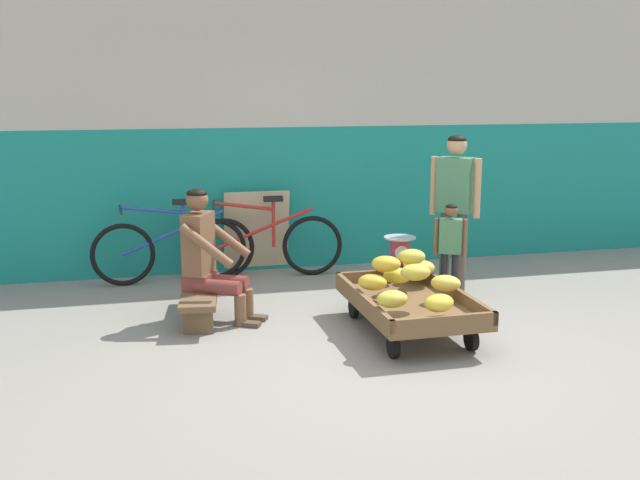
# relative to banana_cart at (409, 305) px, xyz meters

# --- Properties ---
(ground_plane) EXTENTS (80.00, 80.00, 0.00)m
(ground_plane) POSITION_rel_banana_cart_xyz_m (-0.39, -0.48, -0.24)
(ground_plane) COLOR gray
(back_wall) EXTENTS (16.00, 0.30, 3.18)m
(back_wall) POSITION_rel_banana_cart_xyz_m (-0.39, 2.55, 1.35)
(back_wall) COLOR #19847A
(back_wall) RESTS_ON ground
(banana_cart) EXTENTS (0.85, 1.45, 0.36)m
(banana_cart) POSITION_rel_banana_cart_xyz_m (0.00, 0.00, 0.00)
(banana_cart) COLOR brown
(banana_cart) RESTS_ON ground
(banana_pile) EXTENTS (0.86, 1.44, 0.26)m
(banana_pile) POSITION_rel_banana_cart_xyz_m (0.02, 0.11, 0.22)
(banana_pile) COLOR yellow
(banana_pile) RESTS_ON banana_cart
(low_bench) EXTENTS (0.45, 1.13, 0.27)m
(low_bench) POSITION_rel_banana_cart_xyz_m (-1.62, 0.79, -0.04)
(low_bench) COLOR brown
(low_bench) RESTS_ON ground
(vendor_seated) EXTENTS (0.74, 0.64, 1.14)m
(vendor_seated) POSITION_rel_banana_cart_xyz_m (-1.54, 0.74, 0.33)
(vendor_seated) COLOR brown
(vendor_seated) RESTS_ON ground
(plastic_crate) EXTENTS (0.36, 0.28, 0.30)m
(plastic_crate) POSITION_rel_banana_cart_xyz_m (0.27, 1.00, -0.09)
(plastic_crate) COLOR #19847F
(plastic_crate) RESTS_ON ground
(weighing_scale) EXTENTS (0.30, 0.30, 0.29)m
(weighing_scale) POSITION_rel_banana_cart_xyz_m (0.27, 1.00, 0.21)
(weighing_scale) COLOR #28282D
(weighing_scale) RESTS_ON plastic_crate
(bicycle_near_left) EXTENTS (1.66, 0.48, 0.86)m
(bicycle_near_left) POSITION_rel_banana_cart_xyz_m (-1.77, 2.09, 0.11)
(bicycle_near_left) COLOR black
(bicycle_near_left) RESTS_ON ground
(bicycle_far_left) EXTENTS (1.66, 0.48, 0.86)m
(bicycle_far_left) POSITION_rel_banana_cart_xyz_m (-0.84, 2.09, 0.11)
(bicycle_far_left) COLOR black
(bicycle_far_left) RESTS_ON ground
(sign_board) EXTENTS (0.70, 0.19, 0.89)m
(sign_board) POSITION_rel_banana_cart_xyz_m (-0.88, 2.34, 0.20)
(sign_board) COLOR #C6B289
(sign_board) RESTS_ON ground
(customer_adult) EXTENTS (0.39, 0.36, 1.53)m
(customer_adult) POSITION_rel_banana_cart_xyz_m (0.83, 1.04, 0.71)
(customer_adult) COLOR brown
(customer_adult) RESTS_ON ground
(customer_child) EXTENTS (0.27, 0.20, 0.94)m
(customer_child) POSITION_rel_banana_cart_xyz_m (0.64, 0.67, 0.34)
(customer_child) COLOR #232328
(customer_child) RESTS_ON ground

